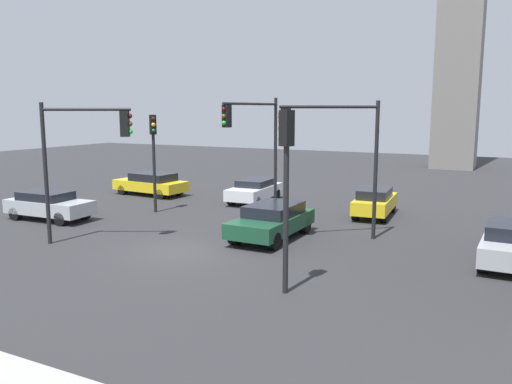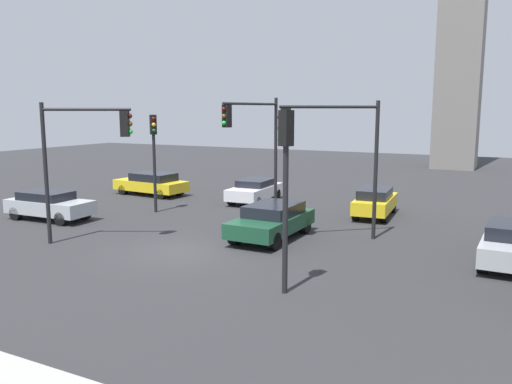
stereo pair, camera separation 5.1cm
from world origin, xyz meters
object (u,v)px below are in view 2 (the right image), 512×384
at_px(car_1, 152,183).
at_px(car_5, 255,190).
at_px(traffic_light_3, 285,168).
at_px(car_4, 511,243).
at_px(traffic_light_4, 254,133).
at_px(traffic_light_0, 84,144).
at_px(traffic_light_2, 334,141).
at_px(car_3, 272,220).
at_px(car_0, 375,202).
at_px(traffic_light_1, 154,145).
at_px(car_2, 49,205).

bearing_deg(car_1, car_5, -169.17).
bearing_deg(car_1, traffic_light_3, 144.65).
bearing_deg(car_4, traffic_light_4, -101.25).
relative_size(traffic_light_0, car_1, 1.15).
distance_m(traffic_light_2, car_5, 10.16).
bearing_deg(car_5, car_3, 29.56).
distance_m(traffic_light_0, car_5, 11.95).
height_order(traffic_light_0, car_4, traffic_light_0).
bearing_deg(car_0, traffic_light_1, 107.31).
bearing_deg(car_5, car_4, 60.57).
relative_size(traffic_light_3, car_3, 1.15).
relative_size(traffic_light_0, car_4, 1.33).
relative_size(car_3, car_4, 1.09).
bearing_deg(car_1, traffic_light_2, 161.63).
height_order(car_1, car_4, car_4).
xyz_separation_m(traffic_light_2, traffic_light_3, (0.71, -6.33, -0.39)).
bearing_deg(car_5, car_0, 80.39).
height_order(traffic_light_4, car_3, traffic_light_4).
height_order(car_2, car_3, car_3).
height_order(traffic_light_2, car_1, traffic_light_2).
distance_m(traffic_light_0, car_1, 12.28).
bearing_deg(car_3, car_1, -118.80).
distance_m(car_4, car_5, 15.10).
bearing_deg(car_4, car_3, -85.79).
xyz_separation_m(traffic_light_0, traffic_light_1, (-1.60, 6.36, -0.44)).
bearing_deg(traffic_light_0, car_3, 5.99).
relative_size(car_1, car_5, 1.13).
bearing_deg(car_3, car_4, 93.43).
xyz_separation_m(traffic_light_2, car_3, (-2.38, -0.63, -3.30)).
bearing_deg(car_4, traffic_light_3, -42.05).
distance_m(traffic_light_3, car_4, 8.93).
distance_m(car_0, car_5, 7.29).
distance_m(traffic_light_1, car_1, 6.27).
distance_m(car_0, car_1, 14.16).
height_order(car_1, car_2, car_1).
distance_m(traffic_light_1, car_5, 6.62).
bearing_deg(car_1, car_4, 167.95).
bearing_deg(traffic_light_1, traffic_light_2, 33.81).
height_order(traffic_light_3, car_5, traffic_light_3).
relative_size(car_1, car_3, 1.06).
relative_size(car_0, car_5, 0.95).
distance_m(traffic_light_2, car_0, 6.62).
bearing_deg(traffic_light_0, traffic_light_4, 34.09).
relative_size(traffic_light_2, traffic_light_3, 1.07).
distance_m(traffic_light_2, car_4, 7.33).
relative_size(traffic_light_0, car_3, 1.22).
relative_size(traffic_light_1, car_1, 1.04).
bearing_deg(traffic_light_4, car_3, 48.16).
distance_m(traffic_light_1, traffic_light_2, 10.34).
height_order(car_0, car_4, car_4).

